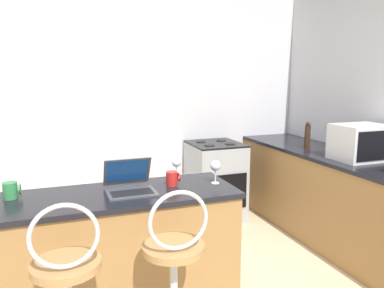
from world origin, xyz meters
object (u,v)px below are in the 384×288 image
(bar_stool_far, at_px, (175,284))
(wine_glass_short, at_px, (215,166))
(stove_range, at_px, (215,181))
(laptop, at_px, (130,183))
(wine_glass_tall, at_px, (176,163))
(microwave, at_px, (361,142))
(mug_green, at_px, (11,190))
(mug_red, at_px, (172,178))
(pepper_mill, at_px, (307,136))

(bar_stool_far, xyz_separation_m, wine_glass_short, (0.47, 0.54, 0.50))
(stove_range, xyz_separation_m, wine_glass_short, (-0.65, -1.47, 0.57))
(laptop, height_order, wine_glass_short, laptop)
(wine_glass_tall, bearing_deg, laptop, -153.63)
(laptop, distance_m, wine_glass_short, 0.60)
(laptop, bearing_deg, wine_glass_short, -2.95)
(bar_stool_far, relative_size, stove_range, 1.19)
(microwave, bearing_deg, bar_stool_far, -158.75)
(stove_range, height_order, mug_green, mug_green)
(mug_green, relative_size, mug_red, 1.07)
(laptop, xyz_separation_m, stove_range, (1.25, 1.44, -0.50))
(mug_green, bearing_deg, stove_range, 34.23)
(wine_glass_short, height_order, mug_red, wine_glass_short)
(bar_stool_far, height_order, stove_range, bar_stool_far)
(bar_stool_far, height_order, laptop, laptop)
(microwave, height_order, wine_glass_tall, microwave)
(pepper_mill, xyz_separation_m, mug_red, (-1.71, -0.79, -0.08))
(bar_stool_far, xyz_separation_m, stove_range, (1.12, 2.01, -0.07))
(bar_stool_far, distance_m, microwave, 2.21)
(laptop, relative_size, pepper_mill, 1.11)
(wine_glass_short, bearing_deg, stove_range, 66.11)
(microwave, distance_m, wine_glass_short, 1.54)
(microwave, bearing_deg, laptop, -174.35)
(laptop, distance_m, mug_red, 0.30)
(wine_glass_tall, xyz_separation_m, wine_glass_short, (0.22, -0.22, 0.01))
(microwave, relative_size, wine_glass_short, 2.76)
(bar_stool_far, relative_size, pepper_mill, 3.80)
(bar_stool_far, bearing_deg, stove_range, 60.73)
(laptop, xyz_separation_m, wine_glass_short, (0.60, -0.03, 0.07))
(laptop, height_order, pepper_mill, pepper_mill)
(stove_range, bearing_deg, laptop, -130.98)
(pepper_mill, bearing_deg, wine_glass_short, -149.09)
(laptop, bearing_deg, mug_green, 171.86)
(mug_red, bearing_deg, stove_range, 56.08)
(wine_glass_tall, height_order, mug_red, wine_glass_tall)
(laptop, bearing_deg, stove_range, 49.02)
(microwave, distance_m, wine_glass_tall, 1.74)
(bar_stool_far, distance_m, mug_red, 0.75)
(microwave, relative_size, wine_glass_tall, 2.98)
(laptop, distance_m, pepper_mill, 2.17)
(wine_glass_tall, bearing_deg, pepper_mill, 20.99)
(laptop, distance_m, wine_glass_tall, 0.43)
(laptop, xyz_separation_m, mug_green, (-0.71, 0.10, -0.00))
(wine_glass_short, bearing_deg, bar_stool_far, -131.44)
(laptop, relative_size, mug_green, 2.99)
(laptop, bearing_deg, mug_red, 5.06)
(mug_green, distance_m, pepper_mill, 2.82)
(wine_glass_short, bearing_deg, pepper_mill, 30.91)
(bar_stool_far, relative_size, mug_green, 10.25)
(mug_red, bearing_deg, pepper_mill, 24.73)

